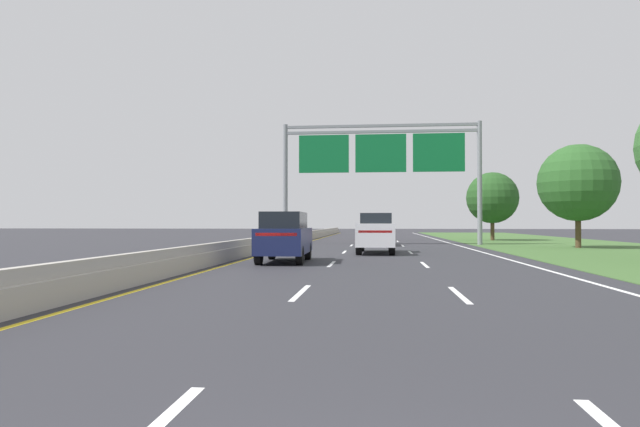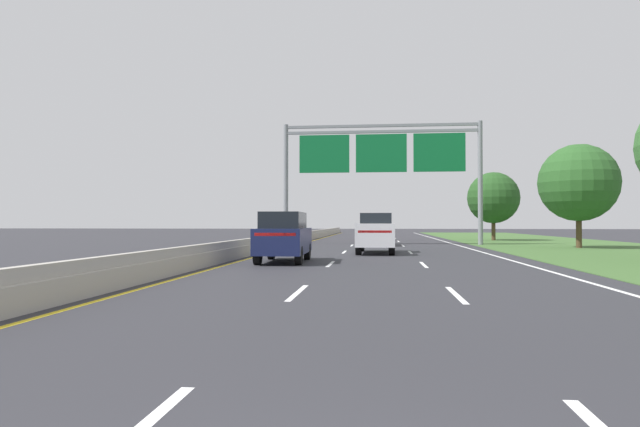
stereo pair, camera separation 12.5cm
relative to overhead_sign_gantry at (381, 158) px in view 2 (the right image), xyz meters
name	(u,v)px [view 2 (the right image)]	position (x,y,z in m)	size (l,w,h in m)	color
ground_plane	(377,247)	(-0.30, -4.10, -6.57)	(220.00, 220.00, 0.00)	#2B2B30
lane_striping	(377,247)	(-0.30, -4.56, -6.57)	(11.96, 106.00, 0.01)	white
grass_verge_right	(591,248)	(13.65, -4.10, -6.56)	(14.00, 110.00, 0.02)	#3D602D
median_barrier_concrete	(282,242)	(-6.90, -4.10, -6.22)	(0.60, 110.00, 0.85)	#A8A399
overhead_sign_gantry	(381,158)	(0.00, 0.00, 0.00)	(15.06, 0.42, 9.28)	gray
pickup_truck_white	(376,233)	(-0.37, -11.50, -5.50)	(2.07, 5.43, 2.20)	silver
car_red_centre_lane_sedan	(375,232)	(-0.52, 10.37, -5.75)	(1.95, 4.45, 1.57)	maroon
car_navy_left_lane_suv	(284,236)	(-4.21, -18.73, -5.47)	(2.02, 4.75, 2.11)	#161E47
car_silver_centre_lane_sedan	(378,234)	(-0.24, -1.23, -5.75)	(1.83, 4.40, 1.57)	#B2B5BA
roadside_tree_mid	(578,183)	(12.81, -4.33, -2.29)	(5.06, 5.06, 6.81)	#4C3823
roadside_tree_far	(493,198)	(10.49, 10.81, -2.58)	(4.80, 4.80, 6.40)	#4C3823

